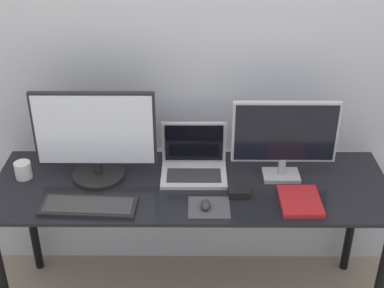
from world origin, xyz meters
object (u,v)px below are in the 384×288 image
keyboard (89,206)px  power_brick (239,191)px  monitor_right (285,137)px  laptop (194,162)px  mug (23,170)px  monitor_left (95,137)px  mouse (205,205)px  book (300,201)px

keyboard → power_brick: size_ratio=4.50×
monitor_right → laptop: size_ratio=1.56×
laptop → mug: size_ratio=3.82×
monitor_right → mug: monitor_right is taller
monitor_left → power_brick: bearing=-12.4°
monitor_left → laptop: bearing=5.6°
laptop → mouse: 0.31m
laptop → keyboard: 0.55m
keyboard → laptop: bearing=32.6°
monitor_left → book: (0.92, -0.22, -0.20)m
monitor_right → power_brick: (-0.21, -0.15, -0.20)m
monitor_right → mug: size_ratio=5.95×
monitor_left → mouse: monitor_left is taller
monitor_right → keyboard: size_ratio=1.14×
monitor_right → laptop: monitor_right is taller
monitor_right → book: size_ratio=2.16×
monitor_left → keyboard: bearing=-91.4°
laptop → monitor_left: bearing=-174.4°
monitor_left → monitor_right: monitor_left is taller
mouse → mug: (-0.86, 0.25, 0.02)m
book → laptop: bearing=151.0°
mouse → book: (0.42, 0.04, -0.01)m
monitor_left → mug: 0.40m
power_brick → laptop: bearing=137.3°
keyboard → mouse: 0.51m
keyboard → mouse: bearing=-0.6°
mouse → mug: mug is taller
monitor_right → book: 0.30m
laptop → monitor_right: bearing=-6.1°
keyboard → mouse: (0.51, -0.01, 0.01)m
monitor_right → laptop: 0.45m
mouse → power_brick: size_ratio=0.73×
laptop → power_brick: (0.20, -0.19, -0.04)m
keyboard → mouse: mouse is taller
monitor_left → laptop: (0.45, 0.04, -0.16)m
monitor_right → mug: (-1.22, -0.01, -0.18)m
laptop → mouse: laptop is taller
mug → power_brick: bearing=-7.7°
book → keyboard: bearing=-177.9°
keyboard → book: 0.93m
monitor_right → keyboard: 0.93m
mug → power_brick: size_ratio=0.86×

